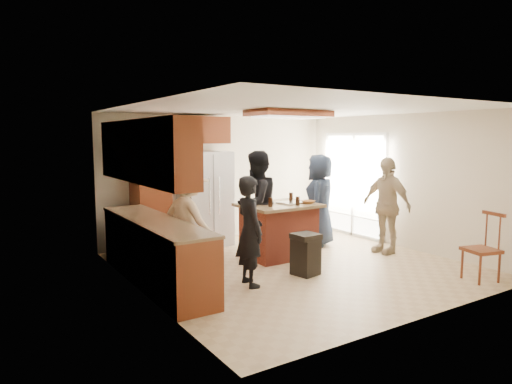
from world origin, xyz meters
TOP-DOWN VIEW (x-y plane):
  - room_shell at (4.37, 1.64)m, footprint 8.00×5.20m
  - person_front_left at (-1.12, -0.42)m, footprint 0.48×0.61m
  - person_behind_left at (-0.18, 0.88)m, footprint 1.03×0.82m
  - person_behind_right at (1.27, 0.91)m, footprint 1.01×0.97m
  - person_side_right at (1.91, -0.16)m, footprint 0.56×1.03m
  - person_counter at (-1.62, 0.52)m, footprint 0.79×1.16m
  - left_cabinetry at (-2.24, 0.40)m, footprint 0.64×3.00m
  - back_wall_units at (-1.33, 2.20)m, footprint 1.80×0.60m
  - refrigerator at (-0.55, 2.12)m, footprint 0.90×0.76m
  - kitchen_island at (0.11, 0.62)m, footprint 1.28×1.03m
  - island_items at (0.34, 0.52)m, footprint 0.93×0.70m
  - trash_bin at (-0.15, -0.46)m, footprint 0.40×0.40m
  - spindle_chair at (1.81, -2.05)m, footprint 0.51×0.51m

SIDE VIEW (x-z plane):
  - trash_bin at x=-0.15m, z-range 0.00..0.63m
  - spindle_chair at x=1.81m, z-range -0.04..0.95m
  - kitchen_island at x=0.11m, z-range 0.01..0.94m
  - person_front_left at x=-1.12m, z-range 0.00..1.54m
  - person_counter at x=-1.62m, z-range 0.00..1.64m
  - person_side_right at x=1.91m, z-range 0.00..1.72m
  - room_shell at x=4.37m, z-range -1.63..3.37m
  - person_behind_right at x=1.27m, z-range 0.00..1.75m
  - refrigerator at x=-0.55m, z-range 0.00..1.80m
  - person_behind_left at x=-0.18m, z-range 0.00..1.84m
  - left_cabinetry at x=-2.24m, z-range -0.19..2.11m
  - island_items at x=0.34m, z-range 0.89..1.04m
  - back_wall_units at x=-1.33m, z-range 0.15..2.60m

